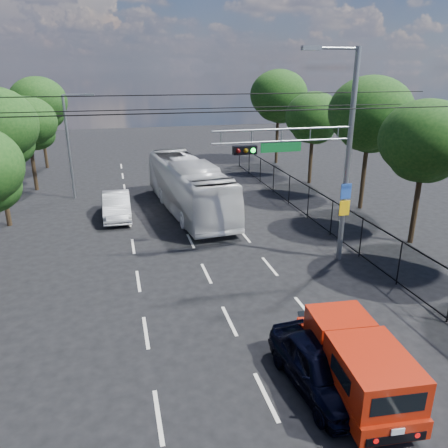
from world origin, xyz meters
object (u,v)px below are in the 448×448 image
object	(u,v)px
signal_mast	(324,151)
red_pickup	(355,360)
navy_hatchback	(319,367)
white_bus	(189,186)
white_van	(117,205)

from	to	relation	value
signal_mast	red_pickup	xyz separation A→B (m)	(-2.79, -8.30, -4.26)
signal_mast	navy_hatchback	size ratio (longest dim) A/B	2.34
white_bus	white_van	distance (m)	4.59
red_pickup	white_van	world-z (taller)	red_pickup
signal_mast	navy_hatchback	world-z (taller)	signal_mast
white_bus	white_van	size ratio (longest dim) A/B	2.55
navy_hatchback	white_van	distance (m)	17.73
navy_hatchback	white_van	bearing A→B (deg)	102.64
red_pickup	white_bus	size ratio (longest dim) A/B	0.44
signal_mast	white_van	bearing A→B (deg)	134.93
navy_hatchback	white_bus	bearing A→B (deg)	87.93
signal_mast	white_van	size ratio (longest dim) A/B	2.08
signal_mast	white_van	xyz separation A→B (m)	(-8.95, 8.97, -4.49)
signal_mast	red_pickup	world-z (taller)	signal_mast
signal_mast	white_bus	size ratio (longest dim) A/B	0.81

